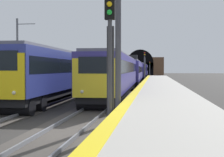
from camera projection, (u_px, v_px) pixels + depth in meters
name	position (u px, v px, depth m)	size (l,w,h in m)	color
ground_plane	(65.00, 134.00, 11.75)	(320.00, 320.00, 0.00)	#302D2B
platform_right	(169.00, 124.00, 11.16)	(112.00, 4.10, 1.03)	#ADA89E
platform_right_edge_strip	(121.00, 109.00, 11.40)	(112.00, 0.50, 0.01)	yellow
track_main_line	(65.00, 133.00, 11.75)	(160.00, 3.03, 0.21)	#423D38
train_main_approaching	(136.00, 71.00, 55.99)	(78.77, 3.15, 4.68)	navy
train_adjacent_platform	(88.00, 71.00, 35.49)	(41.85, 3.06, 4.93)	navy
railway_signal_near	(110.00, 50.00, 11.09)	(0.39, 0.38, 5.46)	#38383D
railway_signal_mid	(145.00, 65.00, 49.13)	(0.39, 0.38, 5.40)	#4C4C54
railway_signal_far	(150.00, 67.00, 99.15)	(0.39, 0.38, 5.00)	#4C4C54
overhead_signal_gantry	(37.00, 13.00, 14.48)	(0.70, 8.31, 7.04)	#3F3F47
tunnel_portal	(140.00, 66.00, 119.01)	(2.47, 18.63, 10.43)	brown
catenary_mast_near	(18.00, 55.00, 31.45)	(0.22, 2.10, 7.89)	#595B60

